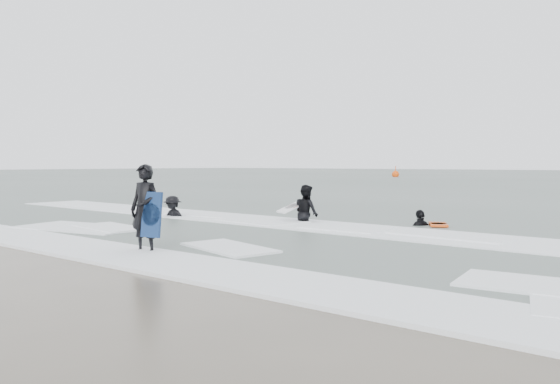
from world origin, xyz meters
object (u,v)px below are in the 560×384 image
Objects in this scene: surfer_wading at (306,224)px; buoy at (396,174)px; surfer_breaker at (173,219)px; surfer_right_near at (421,227)px; surfer_centre at (145,253)px.

buoy is at bearing -41.17° from surfer_wading.
surfer_breaker is at bearing -69.74° from buoy.
surfer_wading is 1.10× the size of surfer_breaker.
surfer_right_near is at bearing -130.68° from surfer_wading.
surfer_breaker is at bearing -42.39° from surfer_right_near.
surfer_wading is 1.08× the size of surfer_right_near.
surfer_centre is at bearing -54.66° from surfer_breaker.
surfer_breaker is at bearing 42.88° from surfer_wading.
surfer_breaker is at bearing 123.23° from surfer_centre.
surfer_wading reaches higher than surfer_right_near.
buoy reaches higher than surfer_centre.
surfer_centre reaches higher than surfer_breaker.
surfer_centre is at bearing 119.90° from surfer_wading.
buoy is (-28.77, 53.63, 0.42)m from surfer_right_near.
surfer_right_near is 60.86m from buoy.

